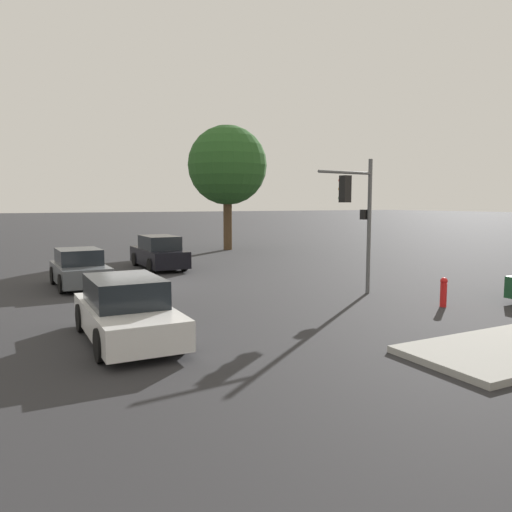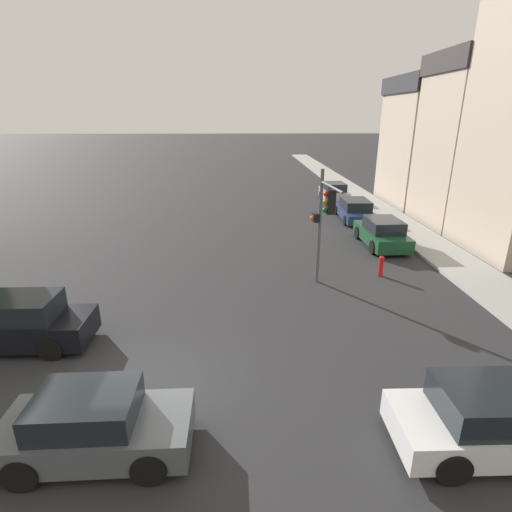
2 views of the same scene
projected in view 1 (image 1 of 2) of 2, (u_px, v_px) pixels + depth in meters
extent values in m
plane|color=#28282B|center=(139.00, 286.00, 19.40)|extent=(300.00, 300.00, 0.00)
cylinder|color=#4C3823|center=(228.00, 222.00, 33.98)|extent=(0.58, 0.58, 3.72)
sphere|color=#285623|center=(227.00, 165.00, 33.57)|extent=(5.32, 5.32, 5.32)
cylinder|color=#515456|center=(369.00, 227.00, 17.51)|extent=(0.14, 0.14, 4.72)
cylinder|color=#515456|center=(345.00, 172.00, 16.66)|extent=(0.34, 2.35, 0.10)
cube|color=black|center=(345.00, 189.00, 16.72)|extent=(0.33, 0.33, 0.90)
sphere|color=red|center=(341.00, 180.00, 16.85)|extent=(0.20, 0.20, 0.20)
sphere|color=#99660F|center=(341.00, 189.00, 16.88)|extent=(0.20, 0.20, 0.20)
sphere|color=#0F511E|center=(341.00, 198.00, 16.91)|extent=(0.20, 0.20, 0.20)
cube|color=black|center=(366.00, 215.00, 17.61)|extent=(0.26, 0.37, 0.35)
sphere|color=orange|center=(363.00, 214.00, 17.73)|extent=(0.18, 0.18, 0.18)
cube|color=silver|center=(127.00, 319.00, 11.63)|extent=(4.39, 1.82, 0.64)
cube|color=black|center=(125.00, 291.00, 11.71)|extent=(2.29, 1.58, 0.64)
cylinder|color=black|center=(180.00, 335.00, 10.82)|extent=(0.70, 0.23, 0.70)
cylinder|color=black|center=(101.00, 345.00, 10.07)|extent=(0.70, 0.23, 0.70)
cylinder|color=black|center=(147.00, 311.00, 13.22)|extent=(0.70, 0.23, 0.70)
cylinder|color=black|center=(82.00, 318.00, 12.47)|extent=(0.70, 0.23, 0.70)
cube|color=#4C5156|center=(80.00, 273.00, 19.04)|extent=(3.86, 1.80, 0.68)
cube|color=black|center=(79.00, 256.00, 19.10)|extent=(2.02, 1.55, 0.59)
cylinder|color=black|center=(108.00, 280.00, 18.41)|extent=(0.71, 0.23, 0.70)
cylinder|color=black|center=(62.00, 284.00, 17.63)|extent=(0.71, 0.23, 0.70)
cylinder|color=black|center=(96.00, 273.00, 20.47)|extent=(0.71, 0.23, 0.70)
cylinder|color=black|center=(54.00, 275.00, 19.70)|extent=(0.71, 0.23, 0.70)
cube|color=black|center=(159.00, 257.00, 24.46)|extent=(4.61, 1.71, 0.78)
cube|color=black|center=(159.00, 242.00, 24.22)|extent=(2.40, 1.50, 0.65)
cylinder|color=black|center=(135.00, 259.00, 25.37)|extent=(0.68, 0.22, 0.68)
cylinder|color=black|center=(166.00, 258.00, 26.11)|extent=(0.68, 0.22, 0.68)
cylinder|color=black|center=(151.00, 266.00, 22.86)|extent=(0.68, 0.22, 0.68)
cylinder|color=black|center=(184.00, 264.00, 23.60)|extent=(0.68, 0.22, 0.68)
cylinder|color=red|center=(443.00, 295.00, 15.41)|extent=(0.20, 0.20, 0.75)
sphere|color=red|center=(444.00, 281.00, 15.36)|extent=(0.22, 0.22, 0.22)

